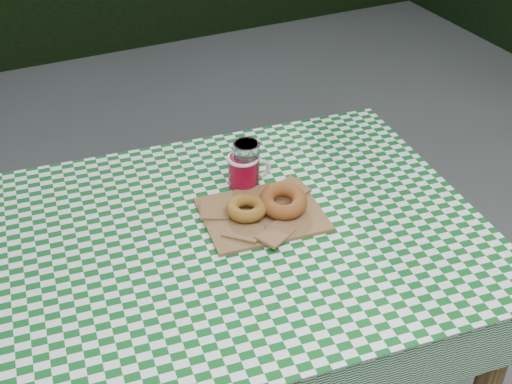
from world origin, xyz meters
The scene contains 7 objects.
table centered at (0.13, 0.01, 0.38)m, with size 1.23×0.82×0.75m, color brown.
tablecloth centered at (0.13, 0.01, 0.75)m, with size 1.25×0.84×0.01m, color #0D531A.
paper_bag centered at (0.28, 0.03, 0.76)m, with size 0.27×0.21×0.01m, color olive.
bagel_front centered at (0.24, 0.04, 0.78)m, with size 0.09×0.09×0.03m, color #A26621.
bagel_back centered at (0.33, 0.02, 0.79)m, with size 0.11×0.11×0.03m, color brown.
coffee_mug centered at (0.29, 0.16, 0.80)m, with size 0.14×0.14×0.08m, color maroon, non-canonical shape.
drinking_glass centered at (0.30, 0.17, 0.81)m, with size 0.06×0.06×0.11m, color silver.
Camera 1 is at (-0.25, -1.06, 1.67)m, focal length 46.54 mm.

